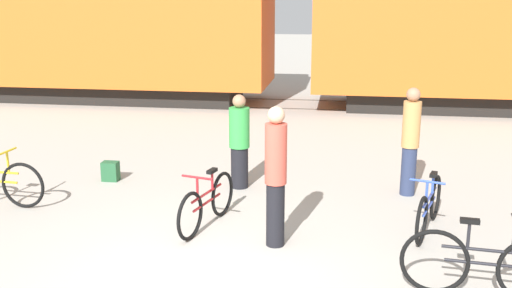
% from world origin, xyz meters
% --- Properties ---
extents(ground_plane, '(80.00, 80.00, 0.00)m').
position_xyz_m(ground_plane, '(0.00, 0.00, 0.00)').
color(ground_plane, '#A8A399').
extents(freight_train, '(25.19, 2.97, 5.06)m').
position_xyz_m(freight_train, '(0.00, 11.15, 2.64)').
color(freight_train, black).
rests_on(freight_train, ground_plane).
extents(rail_near, '(37.19, 0.07, 0.01)m').
position_xyz_m(rail_near, '(0.00, 10.43, 0.01)').
color(rail_near, '#4C4238').
rests_on(rail_near, ground_plane).
extents(rail_far, '(37.19, 0.07, 0.01)m').
position_xyz_m(rail_far, '(0.00, 11.87, 0.01)').
color(rail_far, '#4C4238').
rests_on(rail_far, ground_plane).
extents(bicycle_black, '(1.74, 0.46, 0.93)m').
position_xyz_m(bicycle_black, '(3.11, 0.06, 0.39)').
color(bicycle_black, black).
rests_on(bicycle_black, ground_plane).
extents(bicycle_maroon, '(0.52, 1.59, 0.82)m').
position_xyz_m(bicycle_maroon, '(-0.28, 1.60, 0.35)').
color(bicycle_maroon, black).
rests_on(bicycle_maroon, ground_plane).
extents(bicycle_blue, '(0.58, 1.61, 0.81)m').
position_xyz_m(bicycle_blue, '(2.78, 1.91, 0.35)').
color(bicycle_blue, black).
rests_on(bicycle_blue, ground_plane).
extents(person_in_tan, '(0.28, 0.28, 1.76)m').
position_xyz_m(person_in_tan, '(2.64, 3.44, 0.91)').
color(person_in_tan, '#283351').
rests_on(person_in_tan, ground_plane).
extents(person_in_red, '(0.28, 0.28, 1.85)m').
position_xyz_m(person_in_red, '(0.74, 1.12, 0.96)').
color(person_in_red, black).
rests_on(person_in_red, ground_plane).
extents(person_in_green, '(0.34, 0.34, 1.59)m').
position_xyz_m(person_in_green, '(-0.14, 3.40, 0.79)').
color(person_in_green, black).
rests_on(person_in_green, ground_plane).
extents(backpack, '(0.28, 0.20, 0.34)m').
position_xyz_m(backpack, '(-2.44, 3.42, 0.17)').
color(backpack, '#235633').
rests_on(backpack, ground_plane).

